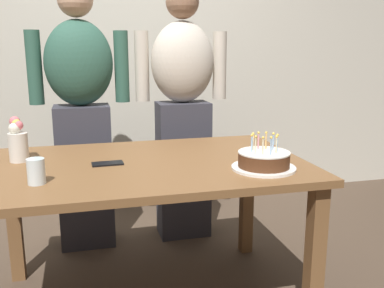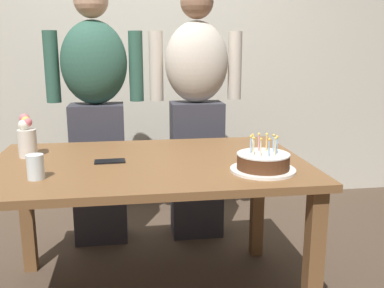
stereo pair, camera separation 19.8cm
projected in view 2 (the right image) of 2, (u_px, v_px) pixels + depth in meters
name	position (u px, v px, depth m)	size (l,w,h in m)	color
back_wall	(137.00, 44.00, 3.44)	(5.20, 0.10, 2.60)	beige
dining_table	(149.00, 180.00, 2.09)	(1.50, 0.96, 0.74)	brown
birthday_cake	(263.00, 163.00, 1.90)	(0.29, 0.29, 0.16)	white
water_glass_near	(35.00, 167.00, 1.78)	(0.07, 0.07, 0.10)	silver
cell_phone	(110.00, 161.00, 2.05)	(0.14, 0.07, 0.01)	black
flower_vase	(27.00, 137.00, 2.13)	(0.09, 0.10, 0.21)	silver
person_man_bearded	(96.00, 111.00, 2.75)	(0.61, 0.27, 1.66)	#33333D
person_woman_cardigan	(197.00, 109.00, 2.84)	(0.61, 0.27, 1.66)	#33333D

